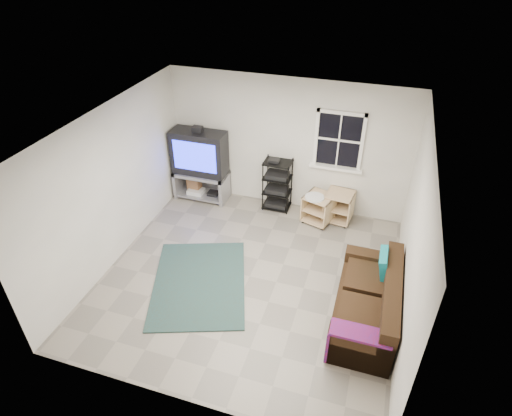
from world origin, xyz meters
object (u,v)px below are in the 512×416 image
(side_table_left, at_px, (339,205))
(tv_unit, at_px, (200,160))
(side_table_right, at_px, (319,206))
(sofa, at_px, (369,304))
(av_rack, at_px, (277,188))

(side_table_left, bearing_deg, tv_unit, -178.82)
(side_table_left, relative_size, side_table_right, 0.93)
(side_table_right, relative_size, sofa, 0.34)
(tv_unit, relative_size, side_table_right, 2.48)
(tv_unit, height_order, av_rack, tv_unit)
(tv_unit, bearing_deg, side_table_left, 1.18)
(av_rack, bearing_deg, side_table_left, -0.82)
(av_rack, relative_size, side_table_left, 1.80)
(tv_unit, bearing_deg, side_table_right, -2.66)
(av_rack, xyz_separation_m, sofa, (2.01, -2.43, -0.16))
(tv_unit, xyz_separation_m, av_rack, (1.58, 0.08, -0.40))
(tv_unit, height_order, side_table_right, tv_unit)
(side_table_right, bearing_deg, side_table_left, 25.66)
(av_rack, bearing_deg, tv_unit, -177.25)
(av_rack, height_order, sofa, av_rack)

